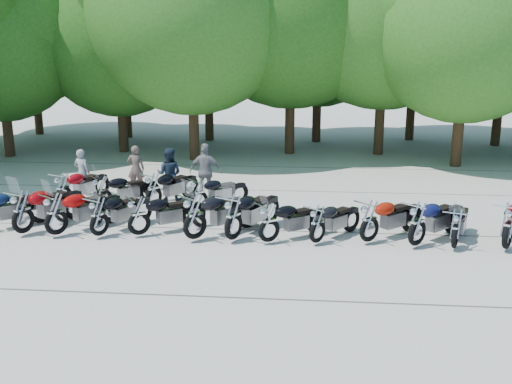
# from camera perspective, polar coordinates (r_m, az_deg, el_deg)

# --- Properties ---
(ground) EXTENTS (90.00, 90.00, 0.00)m
(ground) POSITION_cam_1_polar(r_m,az_deg,el_deg) (15.30, -0.50, -5.39)
(ground) COLOR #A8A398
(ground) RESTS_ON ground
(tree_2) EXTENTS (7.31, 7.31, 8.97)m
(tree_2) POSITION_cam_1_polar(r_m,az_deg,el_deg) (28.51, -13.03, 14.34)
(tree_2) COLOR #3A2614
(tree_2) RESTS_ON ground
(tree_3) EXTENTS (8.70, 8.70, 10.67)m
(tree_3) POSITION_cam_1_polar(r_m,az_deg,el_deg) (26.07, -6.22, 16.86)
(tree_3) COLOR #3A2614
(tree_3) RESTS_ON ground
(tree_4) EXTENTS (9.13, 9.13, 11.20)m
(tree_4) POSITION_cam_1_polar(r_m,az_deg,el_deg) (27.47, 3.40, 17.44)
(tree_4) COLOR #3A2614
(tree_4) RESTS_ON ground
(tree_5) EXTENTS (9.04, 9.04, 11.10)m
(tree_5) POSITION_cam_1_polar(r_m,az_deg,el_deg) (27.75, 12.23, 17.00)
(tree_5) COLOR #3A2614
(tree_5) RESTS_ON ground
(tree_6) EXTENTS (8.00, 8.00, 9.82)m
(tree_6) POSITION_cam_1_polar(r_m,az_deg,el_deg) (25.89, 19.49, 15.03)
(tree_6) COLOR #3A2614
(tree_6) RESTS_ON ground
(tree_9) EXTENTS (7.59, 7.59, 9.32)m
(tree_9) POSITION_cam_1_polar(r_m,az_deg,el_deg) (35.23, -20.67, 14.09)
(tree_9) COLOR #3A2614
(tree_9) RESTS_ON ground
(tree_10) EXTENTS (7.78, 7.78, 9.55)m
(tree_10) POSITION_cam_1_polar(r_m,az_deg,el_deg) (32.76, -12.59, 14.94)
(tree_10) COLOR #3A2614
(tree_10) RESTS_ON ground
(tree_11) EXTENTS (7.56, 7.56, 9.28)m
(tree_11) POSITION_cam_1_polar(r_m,az_deg,el_deg) (31.18, -4.64, 14.97)
(tree_11) COLOR #3A2614
(tree_11) RESTS_ON ground
(tree_12) EXTENTS (7.88, 7.88, 9.67)m
(tree_12) POSITION_cam_1_polar(r_m,az_deg,el_deg) (30.80, 6.01, 15.37)
(tree_12) COLOR #3A2614
(tree_12) RESTS_ON ground
(tree_13) EXTENTS (8.31, 8.31, 10.20)m
(tree_13) POSITION_cam_1_polar(r_m,az_deg,el_deg) (32.25, 15.05, 15.49)
(tree_13) COLOR #3A2614
(tree_13) RESTS_ON ground
(tree_14) EXTENTS (8.02, 8.02, 9.84)m
(tree_14) POSITION_cam_1_polar(r_m,az_deg,el_deg) (31.81, 22.78, 14.52)
(tree_14) COLOR #3A2614
(tree_14) RESTS_ON ground
(motorcycle_1) EXTENTS (1.74, 2.58, 1.41)m
(motorcycle_1) POSITION_cam_1_polar(r_m,az_deg,el_deg) (17.26, -21.37, -1.65)
(motorcycle_1) COLOR maroon
(motorcycle_1) RESTS_ON ground
(motorcycle_2) EXTENTS (2.05, 2.36, 1.36)m
(motorcycle_2) POSITION_cam_1_polar(r_m,az_deg,el_deg) (16.83, -18.54, -1.88)
(motorcycle_2) COLOR #9A0605
(motorcycle_2) RESTS_ON ground
(motorcycle_3) EXTENTS (1.68, 2.28, 1.26)m
(motorcycle_3) POSITION_cam_1_polar(r_m,az_deg,el_deg) (16.45, -14.74, -2.14)
(motorcycle_3) COLOR black
(motorcycle_3) RESTS_ON ground
(motorcycle_4) EXTENTS (2.20, 1.85, 1.26)m
(motorcycle_4) POSITION_cam_1_polar(r_m,az_deg,el_deg) (16.27, -11.10, -2.13)
(motorcycle_4) COLOR black
(motorcycle_4) RESTS_ON ground
(motorcycle_5) EXTENTS (2.30, 2.36, 1.43)m
(motorcycle_5) POSITION_cam_1_polar(r_m,az_deg,el_deg) (15.68, -5.85, -2.22)
(motorcycle_5) COLOR black
(motorcycle_5) RESTS_ON ground
(motorcycle_6) EXTENTS (1.86, 2.56, 1.41)m
(motorcycle_6) POSITION_cam_1_polar(r_m,az_deg,el_deg) (15.57, -2.17, -2.31)
(motorcycle_6) COLOR black
(motorcycle_6) RESTS_ON ground
(motorcycle_7) EXTENTS (2.15, 1.79, 1.23)m
(motorcycle_7) POSITION_cam_1_polar(r_m,az_deg,el_deg) (15.43, 1.25, -2.82)
(motorcycle_7) COLOR black
(motorcycle_7) RESTS_ON ground
(motorcycle_8) EXTENTS (1.80, 2.01, 1.17)m
(motorcycle_8) POSITION_cam_1_polar(r_m,az_deg,el_deg) (15.47, 5.88, -2.95)
(motorcycle_8) COLOR black
(motorcycle_8) RESTS_ON ground
(motorcycle_9) EXTENTS (2.21, 2.07, 1.31)m
(motorcycle_9) POSITION_cam_1_polar(r_m,az_deg,el_deg) (15.71, 10.78, -2.61)
(motorcycle_9) COLOR #961505
(motorcycle_9) RESTS_ON ground
(motorcycle_10) EXTENTS (2.18, 2.24, 1.36)m
(motorcycle_10) POSITION_cam_1_polar(r_m,az_deg,el_deg) (15.67, 15.14, -2.82)
(motorcycle_10) COLOR #0D113C
(motorcycle_10) RESTS_ON ground
(motorcycle_11) EXTENTS (1.34, 2.20, 1.19)m
(motorcycle_11) POSITION_cam_1_polar(r_m,az_deg,el_deg) (15.82, 18.50, -3.23)
(motorcycle_11) COLOR black
(motorcycle_11) RESTS_ON ground
(motorcycle_12) EXTENTS (1.88, 2.52, 1.40)m
(motorcycle_12) POSITION_cam_1_polar(r_m,az_deg,el_deg) (16.17, 22.93, -2.87)
(motorcycle_12) COLOR #7A0407
(motorcycle_12) RESTS_ON ground
(motorcycle_14) EXTENTS (1.57, 2.36, 1.29)m
(motorcycle_14) POSITION_cam_1_polar(r_m,az_deg,el_deg) (19.61, -17.90, 0.32)
(motorcycle_14) COLOR #94050E
(motorcycle_14) RESTS_ON ground
(motorcycle_15) EXTENTS (2.12, 1.82, 1.22)m
(motorcycle_15) POSITION_cam_1_polar(r_m,az_deg,el_deg) (19.08, -14.44, 0.09)
(motorcycle_15) COLOR black
(motorcycle_15) RESTS_ON ground
(motorcycle_16) EXTENTS (1.79, 2.30, 1.29)m
(motorcycle_16) POSITION_cam_1_polar(r_m,az_deg,el_deg) (18.88, -9.74, 0.29)
(motorcycle_16) COLOR black
(motorcycle_16) RESTS_ON ground
(motorcycle_17) EXTENTS (1.97, 1.79, 1.15)m
(motorcycle_17) POSITION_cam_1_polar(r_m,az_deg,el_deg) (18.49, -5.44, -0.07)
(motorcycle_17) COLOR black
(motorcycle_17) RESTS_ON ground
(rider_0) EXTENTS (0.66, 0.52, 1.59)m
(rider_0) POSITION_cam_1_polar(r_m,az_deg,el_deg) (21.09, -16.23, 1.83)
(rider_0) COLOR gray
(rider_0) RESTS_ON ground
(rider_1) EXTENTS (0.90, 0.73, 1.74)m
(rider_1) POSITION_cam_1_polar(r_m,az_deg,el_deg) (19.82, -8.26, 1.70)
(rider_1) COLOR #1C2A3B
(rider_1) RESTS_ON ground
(rider_2) EXTENTS (1.12, 0.52, 1.87)m
(rider_2) POSITION_cam_1_polar(r_m,az_deg,el_deg) (19.73, -4.79, 1.94)
(rider_2) COLOR gray
(rider_2) RESTS_ON ground
(rider_3) EXTENTS (0.62, 0.44, 1.63)m
(rider_3) POSITION_cam_1_polar(r_m,az_deg,el_deg) (21.12, -11.37, 2.20)
(rider_3) COLOR brown
(rider_3) RESTS_ON ground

